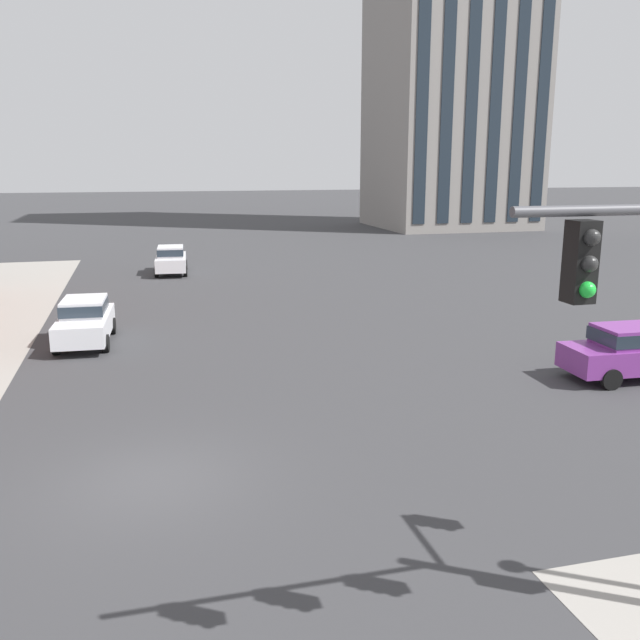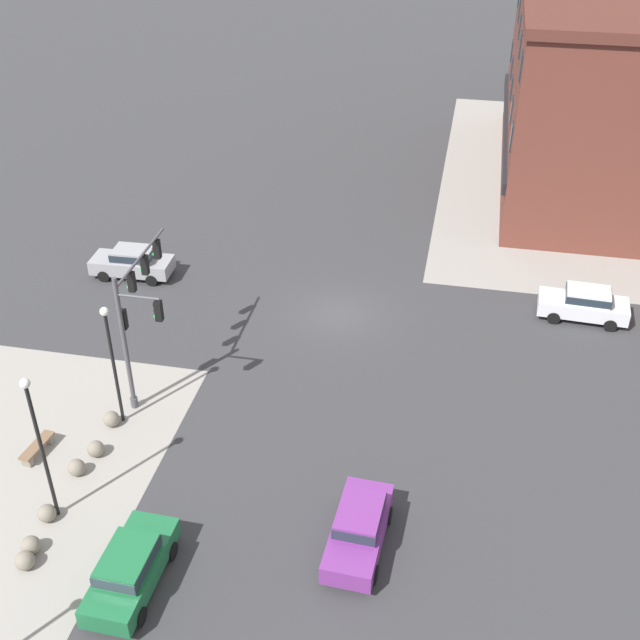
% 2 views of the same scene
% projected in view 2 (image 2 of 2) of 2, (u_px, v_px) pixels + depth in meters
% --- Properties ---
extents(ground_plane, '(320.00, 320.00, 0.00)m').
position_uv_depth(ground_plane, '(338.00, 314.00, 41.09)').
color(ground_plane, '#38383A').
extents(traffic_signal_main, '(5.36, 2.09, 6.50)m').
position_uv_depth(traffic_signal_main, '(136.00, 308.00, 33.39)').
color(traffic_signal_main, '#4C4C51').
rests_on(traffic_signal_main, ground).
extents(bollard_sphere_curb_a, '(0.68, 0.68, 0.68)m').
position_uv_depth(bollard_sphere_curb_a, '(111.00, 419.00, 33.69)').
color(bollard_sphere_curb_a, gray).
rests_on(bollard_sphere_curb_a, ground).
extents(bollard_sphere_curb_b, '(0.68, 0.68, 0.68)m').
position_uv_depth(bollard_sphere_curb_b, '(96.00, 449.00, 32.16)').
color(bollard_sphere_curb_b, gray).
rests_on(bollard_sphere_curb_b, ground).
extents(bollard_sphere_curb_c, '(0.68, 0.68, 0.68)m').
position_uv_depth(bollard_sphere_curb_c, '(76.00, 467.00, 31.27)').
color(bollard_sphere_curb_c, gray).
rests_on(bollard_sphere_curb_c, ground).
extents(bollard_sphere_curb_d, '(0.68, 0.68, 0.68)m').
position_uv_depth(bollard_sphere_curb_d, '(47.00, 513.00, 29.29)').
color(bollard_sphere_curb_d, gray).
rests_on(bollard_sphere_curb_d, ground).
extents(bollard_sphere_curb_e, '(0.68, 0.68, 0.68)m').
position_uv_depth(bollard_sphere_curb_e, '(31.00, 545.00, 28.04)').
color(bollard_sphere_curb_e, gray).
rests_on(bollard_sphere_curb_e, ground).
extents(bollard_sphere_curb_f, '(0.68, 0.68, 0.68)m').
position_uv_depth(bollard_sphere_curb_f, '(25.00, 561.00, 27.48)').
color(bollard_sphere_curb_f, gray).
rests_on(bollard_sphere_curb_f, ground).
extents(bench_near_signal, '(1.85, 0.71, 0.49)m').
position_uv_depth(bench_near_signal, '(37.00, 448.00, 32.24)').
color(bench_near_signal, brown).
rests_on(bench_near_signal, ground).
extents(street_lamp_corner_near, '(0.36, 0.36, 5.70)m').
position_uv_depth(street_lamp_corner_near, '(112.00, 353.00, 32.18)').
color(street_lamp_corner_near, black).
rests_on(street_lamp_corner_near, ground).
extents(street_lamp_mid_sidewalk, '(0.36, 0.36, 6.31)m').
position_uv_depth(street_lamp_mid_sidewalk, '(38.00, 435.00, 27.58)').
color(street_lamp_mid_sidewalk, black).
rests_on(street_lamp_mid_sidewalk, ground).
extents(car_main_northbound_far, '(2.07, 4.49, 1.68)m').
position_uv_depth(car_main_northbound_far, '(585.00, 303.00, 40.25)').
color(car_main_northbound_far, silver).
rests_on(car_main_northbound_far, ground).
extents(car_main_southbound_far, '(4.48, 2.05, 1.68)m').
position_uv_depth(car_main_southbound_far, '(359.00, 526.00, 28.01)').
color(car_main_southbound_far, '#7A3389').
rests_on(car_main_southbound_far, ground).
extents(car_cross_eastbound, '(2.01, 4.46, 1.68)m').
position_uv_depth(car_cross_eastbound, '(133.00, 261.00, 43.82)').
color(car_cross_eastbound, '#99999E').
rests_on(car_cross_eastbound, ground).
extents(car_cross_westbound, '(4.44, 1.98, 1.68)m').
position_uv_depth(car_cross_westbound, '(130.00, 567.00, 26.53)').
color(car_cross_westbound, '#1E6B3D').
rests_on(car_cross_westbound, ground).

